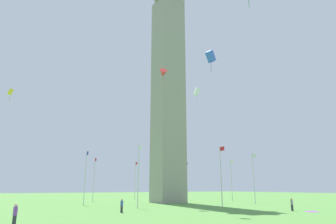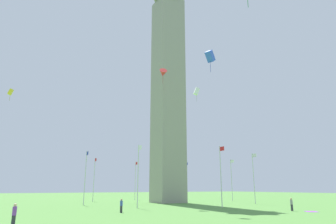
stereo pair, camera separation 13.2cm
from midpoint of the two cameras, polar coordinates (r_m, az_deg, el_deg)
name	(u,v)px [view 1 (the left image)]	position (r m, az deg, el deg)	size (l,w,h in m)	color
ground_plane	(168,203)	(61.51, -0.06, -17.00)	(260.00, 260.00, 0.00)	#548C3D
obelisk_monument	(168,81)	(65.49, -0.06, 5.97)	(5.63, 5.63, 51.16)	gray
flagpole_n	(221,173)	(47.64, 10.07, -11.52)	(1.12, 0.14, 9.27)	silver
flagpole_ne	(254,176)	(59.18, 16.05, -11.69)	(1.12, 0.14, 9.27)	silver
flagpole_e	(232,178)	(71.12, 12.02, -12.27)	(1.12, 0.14, 9.27)	silver
flagpole_se	(186,179)	(77.61, 3.35, -12.69)	(1.12, 0.14, 9.27)	silver
flagpole_s	(135,179)	(76.38, -6.35, -12.61)	(1.12, 0.14, 9.27)	silver
flagpole_sw	(94,177)	(67.83, -14.05, -12.08)	(1.12, 0.14, 9.27)	silver
flagpole_w	(85,175)	(55.19, -15.61, -11.57)	(1.12, 0.14, 9.27)	silver
flagpole_nw	(138,173)	(45.61, -5.78, -11.55)	(1.12, 0.14, 9.27)	silver
person_gray_shirt	(292,204)	(43.28, 22.56, -16.04)	(0.32, 0.32, 1.63)	#2D2D38
person_blue_shirt	(122,206)	(38.00, -8.97, -17.31)	(0.32, 0.32, 1.62)	#2D2D38
person_purple_shirt	(15,215)	(27.49, -27.40, -17.08)	(0.32, 0.32, 1.72)	#2D2D38
kite_white_box	(197,91)	(40.84, 5.46, 3.95)	(0.75, 0.96, 2.01)	white
kite_yellow_box	(11,92)	(56.72, -28.00, 3.42)	(0.64, 0.91, 2.12)	yellow
kite_blue_box	(211,56)	(36.82, 8.05, 10.51)	(1.19, 1.55, 2.82)	blue
kite_red_delta	(163,73)	(57.15, -1.03, 7.43)	(2.28, 1.98, 3.01)	red
picnic_blanket_near_first_person	(312,212)	(43.26, 25.72, -16.80)	(1.80, 1.40, 0.01)	purple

